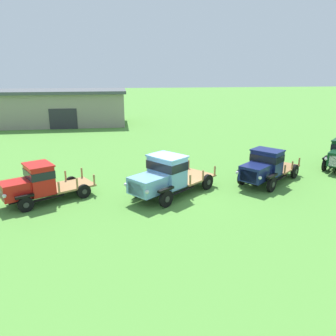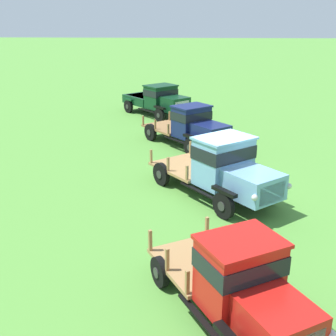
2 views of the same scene
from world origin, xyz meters
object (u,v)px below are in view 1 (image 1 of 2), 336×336
(farm_shed, at_px, (42,107))
(vintage_truck_midrow_center, at_px, (165,175))
(vintage_truck_second_in_line, at_px, (38,183))
(vintage_truck_far_side, at_px, (265,166))

(farm_shed, xyz_separation_m, vintage_truck_midrow_center, (11.92, -27.17, -0.99))
(farm_shed, distance_m, vintage_truck_midrow_center, 29.68)
(vintage_truck_second_in_line, bearing_deg, farm_shed, 101.01)
(farm_shed, relative_size, vintage_truck_far_side, 4.03)
(farm_shed, height_order, vintage_truck_far_side, farm_shed)
(farm_shed, distance_m, vintage_truck_second_in_line, 27.54)
(vintage_truck_second_in_line, bearing_deg, vintage_truck_midrow_center, -1.35)
(vintage_truck_second_in_line, height_order, vintage_truck_midrow_center, vintage_truck_midrow_center)
(vintage_truck_midrow_center, bearing_deg, vintage_truck_second_in_line, 178.65)
(vintage_truck_midrow_center, relative_size, vintage_truck_far_side, 1.06)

